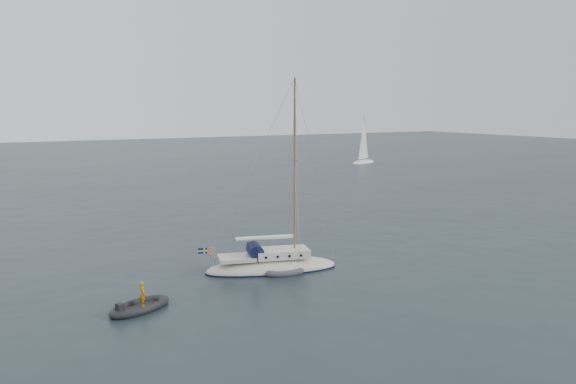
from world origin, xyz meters
TOP-DOWN VIEW (x-y plane):
  - ground at (0.00, 0.00)m, footprint 300.00×300.00m
  - sailboat at (-2.15, 1.33)m, footprint 8.54×2.56m
  - dinghy at (-1.83, 0.22)m, footprint 2.65×1.20m
  - rib at (-11.00, -1.57)m, footprint 3.45×1.57m
  - distant_yacht_b at (43.10, 52.84)m, footprint 6.70×3.58m

SIDE VIEW (x-z plane):
  - ground at x=0.00m, z-range 0.00..0.00m
  - dinghy at x=-1.83m, z-range -0.02..0.36m
  - rib at x=-11.00m, z-range -0.50..0.93m
  - sailboat at x=-2.15m, z-range -5.16..7.00m
  - distant_yacht_b at x=43.10m, z-range -0.65..8.24m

